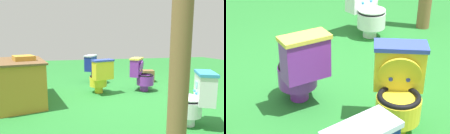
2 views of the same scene
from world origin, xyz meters
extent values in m
plane|color=#26752D|center=(0.00, 0.00, 0.00)|extent=(14.00, 14.00, 0.00)
cylinder|color=#192D9E|center=(1.29, 0.55, 0.07)|extent=(0.24, 0.24, 0.14)
cylinder|color=#192D9E|center=(1.28, 0.53, 0.24)|extent=(0.50, 0.50, 0.20)
torus|color=black|center=(1.28, 0.53, 0.35)|extent=(0.48, 0.48, 0.04)
cylinder|color=silver|center=(1.28, 0.53, 0.30)|extent=(0.32, 0.32, 0.01)
cube|color=#192D9E|center=(1.38, 0.70, 0.51)|extent=(0.45, 0.36, 0.37)
cube|color=silver|center=(1.38, 0.70, 0.71)|extent=(0.48, 0.39, 0.04)
cube|color=#8CE0E5|center=(1.33, 0.62, 0.56)|extent=(0.10, 0.06, 0.08)
cylinder|color=#192D9E|center=(1.28, 0.53, 0.37)|extent=(0.49, 0.49, 0.02)
sphere|color=silver|center=(1.39, 0.58, 0.46)|extent=(0.04, 0.04, 0.04)
sphere|color=silver|center=(1.27, 0.65, 0.46)|extent=(0.04, 0.04, 0.04)
cylinder|color=purple|center=(0.32, -0.35, 0.07)|extent=(0.25, 0.25, 0.14)
cylinder|color=purple|center=(0.31, -0.37, 0.24)|extent=(0.51, 0.51, 0.20)
torus|color=black|center=(0.31, -0.37, 0.35)|extent=(0.49, 0.49, 0.04)
cylinder|color=#EACC4C|center=(0.31, -0.37, 0.30)|extent=(0.33, 0.33, 0.01)
cube|color=purple|center=(0.42, -0.20, 0.51)|extent=(0.45, 0.39, 0.37)
cube|color=#EACC4C|center=(0.42, -0.20, 0.71)|extent=(0.48, 0.42, 0.04)
cube|color=#8CE0E5|center=(0.37, -0.29, 0.56)|extent=(0.10, 0.07, 0.08)
cylinder|color=purple|center=(0.37, -0.29, 0.49)|extent=(0.34, 0.27, 0.35)
sphere|color=#EACC4C|center=(0.42, -0.33, 0.46)|extent=(0.04, 0.04, 0.04)
sphere|color=#EACC4C|center=(0.31, -0.25, 0.46)|extent=(0.04, 0.04, 0.04)
cylinder|color=yellow|center=(0.41, 0.65, 0.07)|extent=(0.23, 0.23, 0.14)
cylinder|color=yellow|center=(0.42, 0.65, 0.24)|extent=(0.48, 0.48, 0.20)
torus|color=black|center=(0.42, 0.65, 0.35)|extent=(0.46, 0.46, 0.04)
cylinder|color=#3347B2|center=(0.42, 0.65, 0.30)|extent=(0.31, 0.31, 0.01)
cube|color=yellow|center=(0.24, 0.58, 0.51)|extent=(0.32, 0.45, 0.37)
cube|color=#3347B2|center=(0.24, 0.58, 0.71)|extent=(0.35, 0.48, 0.04)
cube|color=#8CE0E5|center=(0.33, 0.62, 0.56)|extent=(0.05, 0.11, 0.08)
cylinder|color=yellow|center=(0.33, 0.62, 0.49)|extent=(0.21, 0.36, 0.35)
sphere|color=#3347B2|center=(0.31, 0.69, 0.46)|extent=(0.04, 0.04, 0.04)
sphere|color=#3347B2|center=(0.36, 0.55, 0.46)|extent=(0.04, 0.04, 0.04)
cylinder|color=white|center=(-1.39, -0.28, 0.07)|extent=(0.24, 0.24, 0.14)
cylinder|color=white|center=(-1.38, -0.26, 0.24)|extent=(0.50, 0.50, 0.20)
torus|color=black|center=(-1.38, -0.26, 0.35)|extent=(0.48, 0.48, 0.04)
cylinder|color=#338CBF|center=(-1.38, -0.26, 0.30)|extent=(0.32, 0.32, 0.01)
cube|color=white|center=(-1.47, -0.44, 0.51)|extent=(0.45, 0.35, 0.37)
cube|color=#338CBF|center=(-1.47, -0.44, 0.71)|extent=(0.48, 0.39, 0.04)
cube|color=#8CE0E5|center=(-1.43, -0.35, 0.56)|extent=(0.10, 0.06, 0.08)
cylinder|color=white|center=(-1.38, -0.26, 0.37)|extent=(0.48, 0.48, 0.02)
sphere|color=#338CBF|center=(-1.49, -0.31, 0.46)|extent=(0.04, 0.04, 0.04)
sphere|color=#338CBF|center=(-1.36, -0.38, 0.46)|extent=(0.04, 0.04, 0.04)
cube|color=#B7842D|center=(0.11, 2.15, 0.37)|extent=(1.55, 1.12, 0.74)
cube|color=brown|center=(0.11, 2.15, 0.76)|extent=(1.63, 1.19, 0.03)
cube|color=#B7842D|center=(0.05, 2.02, 0.81)|extent=(0.53, 0.46, 0.08)
cylinder|color=brown|center=(-2.02, 0.28, 0.90)|extent=(0.18, 0.18, 1.81)
cube|color=brown|center=(1.16, -0.80, 0.16)|extent=(0.31, 0.33, 0.31)
cylinder|color=#B7B7BF|center=(-0.26, -0.73, 0.11)|extent=(0.22, 0.22, 0.22)
ellipsoid|color=yellow|center=(-0.25, -0.74, 0.25)|extent=(0.07, 0.05, 0.05)
ellipsoid|color=yellow|center=(-0.26, -0.73, 0.25)|extent=(0.07, 0.05, 0.05)
ellipsoid|color=yellow|center=(-0.26, -0.75, 0.25)|extent=(0.07, 0.05, 0.05)
camera|label=1|loc=(-3.53, 1.24, 1.14)|focal=30.61mm
camera|label=2|loc=(2.87, 1.26, 1.94)|focal=58.60mm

